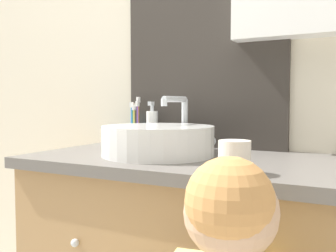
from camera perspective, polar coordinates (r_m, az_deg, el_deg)
wall_back at (r=1.49m, az=8.34°, el=13.79°), size 3.20×0.18×2.50m
sink_basin at (r=1.23m, az=-1.43°, el=-2.09°), size 0.37×0.42×0.20m
toothbrush_holder at (r=1.53m, az=-5.09°, el=-1.11°), size 0.08×0.08×0.20m
soap_dispenser at (r=1.48m, az=-2.44°, el=-0.30°), size 0.05×0.05×0.18m
drinking_cup at (r=0.93m, az=10.09°, el=-4.68°), size 0.08×0.08×0.08m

